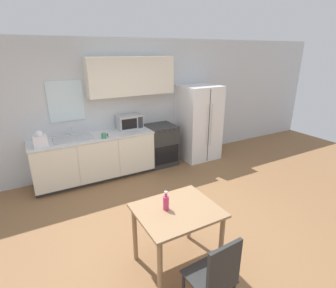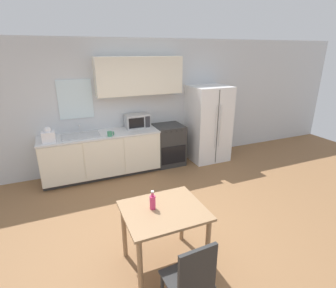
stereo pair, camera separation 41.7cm
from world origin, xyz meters
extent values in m
plane|color=olive|center=(0.00, 0.00, 0.00)|extent=(12.00, 12.00, 0.00)
cube|color=silver|center=(0.00, 2.42, 1.35)|extent=(12.00, 0.06, 2.70)
cube|color=silver|center=(-0.81, 2.38, 1.56)|extent=(0.65, 0.04, 0.76)
cube|color=silver|center=(0.46, 2.23, 1.97)|extent=(1.78, 0.32, 0.75)
cube|color=#333333|center=(-0.45, 2.10, 0.04)|extent=(2.30, 0.59, 0.08)
cube|color=silver|center=(-0.45, 2.07, 0.47)|extent=(2.30, 0.65, 0.79)
cube|color=silver|center=(-1.22, 1.74, 0.47)|extent=(0.75, 0.01, 0.77)
cube|color=silver|center=(-0.45, 1.74, 0.47)|extent=(0.75, 0.01, 0.77)
cube|color=silver|center=(0.32, 1.74, 0.47)|extent=(0.75, 0.01, 0.77)
cube|color=silver|center=(-0.45, 2.07, 0.88)|extent=(2.33, 0.67, 0.03)
cube|color=#2D2D2D|center=(1.03, 2.09, 0.45)|extent=(0.64, 0.61, 0.90)
cube|color=black|center=(1.03, 1.78, 0.32)|extent=(0.56, 0.01, 0.40)
cylinder|color=#262626|center=(0.86, 1.77, 0.85)|extent=(0.03, 0.02, 0.03)
cylinder|color=#262626|center=(0.97, 1.77, 0.85)|extent=(0.03, 0.02, 0.03)
cylinder|color=#262626|center=(1.10, 1.77, 0.85)|extent=(0.03, 0.02, 0.03)
cylinder|color=#262626|center=(1.21, 1.77, 0.85)|extent=(0.03, 0.02, 0.03)
cube|color=white|center=(2.01, 2.01, 0.86)|extent=(0.86, 0.77, 1.72)
cube|color=#3F3F3F|center=(2.01, 1.62, 0.86)|extent=(0.01, 0.01, 1.66)
cylinder|color=silver|center=(1.96, 1.59, 0.89)|extent=(0.02, 0.02, 0.94)
cylinder|color=silver|center=(2.06, 1.59, 0.89)|extent=(0.02, 0.02, 0.94)
cube|color=#B7BABC|center=(-0.81, 2.07, 0.91)|extent=(0.71, 0.42, 0.02)
cylinder|color=silver|center=(-0.81, 2.24, 1.01)|extent=(0.02, 0.02, 0.18)
cylinder|color=silver|center=(-0.81, 2.17, 1.09)|extent=(0.02, 0.14, 0.02)
cube|color=#B7BABC|center=(0.37, 2.21, 1.04)|extent=(0.50, 0.31, 0.29)
cube|color=black|center=(0.31, 2.05, 1.04)|extent=(0.32, 0.01, 0.21)
cube|color=#2D2D33|center=(0.55, 2.05, 1.04)|extent=(0.10, 0.01, 0.23)
cylinder|color=#3F8C66|center=(-0.30, 1.85, 0.95)|extent=(0.09, 0.09, 0.09)
torus|color=#3F8C66|center=(-0.22, 1.85, 0.95)|extent=(0.02, 0.07, 0.07)
cube|color=white|center=(-1.37, 1.93, 1.00)|extent=(0.23, 0.20, 0.20)
sphere|color=white|center=(-1.37, 1.93, 1.12)|extent=(0.13, 0.13, 0.12)
cube|color=#997551|center=(-0.21, -0.69, 0.76)|extent=(0.91, 0.77, 0.03)
cylinder|color=#997551|center=(-0.61, -1.01, 0.37)|extent=(0.06, 0.06, 0.75)
cylinder|color=#997551|center=(0.18, -1.01, 0.37)|extent=(0.06, 0.06, 0.75)
cylinder|color=#997551|center=(-0.61, -0.36, 0.37)|extent=(0.06, 0.06, 0.75)
cylinder|color=#997551|center=(0.18, -0.36, 0.37)|extent=(0.06, 0.06, 0.75)
cube|color=#282828|center=(-0.26, -1.35, 0.44)|extent=(0.42, 0.42, 0.02)
cube|color=#282828|center=(-0.25, -1.54, 0.69)|extent=(0.37, 0.05, 0.48)
cylinder|color=#282828|center=(-0.10, -1.17, 0.21)|extent=(0.03, 0.03, 0.43)
cylinder|color=#DB386B|center=(-0.32, -0.62, 0.86)|extent=(0.07, 0.07, 0.16)
cylinder|color=#DB386B|center=(-0.32, -0.62, 0.96)|extent=(0.03, 0.03, 0.05)
cylinder|color=white|center=(-0.32, -0.62, 0.99)|extent=(0.03, 0.03, 0.02)
camera|label=1|loc=(-1.53, -2.83, 2.46)|focal=28.00mm
camera|label=2|loc=(-1.16, -3.01, 2.46)|focal=28.00mm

